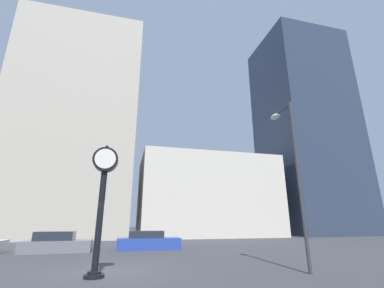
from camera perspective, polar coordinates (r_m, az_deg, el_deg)
ground_plane at (r=11.44m, az=-18.64°, el=-25.37°), size 200.00×200.00×0.00m
building_tall_tower at (r=37.95m, az=-23.99°, el=3.30°), size 15.02×12.00×28.03m
building_storefront_row at (r=37.10m, az=2.93°, el=-11.69°), size 18.22×12.00×10.44m
building_glass_modern at (r=48.10m, az=23.67°, el=2.92°), size 12.94×12.00×34.01m
street_clock at (r=10.35m, az=-19.20°, el=-9.21°), size 0.94×0.69×4.74m
car_grey at (r=19.50m, az=-27.83°, el=-18.96°), size 4.14×2.01×1.26m
car_blue at (r=19.60m, az=-9.73°, el=-20.55°), size 4.35×1.90×1.24m
street_lamp_right at (r=11.88m, az=21.12°, el=-2.52°), size 0.36×1.57×6.95m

